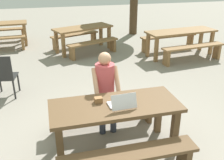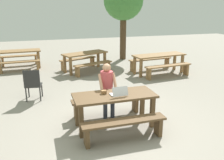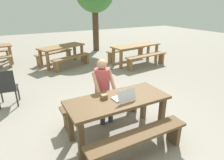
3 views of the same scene
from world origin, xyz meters
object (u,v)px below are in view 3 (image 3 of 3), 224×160
small_pouch (104,97)px  plastic_chair (6,88)px  picnic_table_distant (62,49)px  person_seated (103,87)px  laptop (124,97)px  picnic_table_rear (136,48)px  picnic_table_front (118,105)px

small_pouch → plastic_chair: 2.58m
picnic_table_distant → person_seated: bearing=-115.0°
laptop → person_seated: size_ratio=0.27×
plastic_chair → picnic_table_rear: size_ratio=0.42×
picnic_table_rear → picnic_table_distant: 2.96m
plastic_chair → picnic_table_distant: size_ratio=0.47×
picnic_table_rear → picnic_table_distant: bearing=150.0°
picnic_table_distant → small_pouch: bearing=-117.1°
picnic_table_front → small_pouch: (-0.21, 0.11, 0.16)m
small_pouch → picnic_table_rear: size_ratio=0.05×
small_pouch → person_seated: (0.22, 0.49, -0.04)m
plastic_chair → picnic_table_front: bearing=136.8°
small_pouch → picnic_table_rear: (3.24, 3.67, -0.16)m
picnic_table_front → laptop: bearing=-48.5°
picnic_table_front → picnic_table_rear: (3.03, 3.77, 0.00)m
laptop → person_seated: person_seated is taller
person_seated → laptop: bearing=-84.4°
picnic_table_rear → picnic_table_distant: picnic_table_distant is taller
laptop → picnic_table_distant: size_ratio=0.18×
person_seated → picnic_table_distant: person_seated is taller
picnic_table_front → small_pouch: 0.29m
picnic_table_front → picnic_table_distant: 4.97m
picnic_table_front → laptop: 0.21m
picnic_table_front → picnic_table_distant: size_ratio=0.91×
laptop → small_pouch: (-0.28, 0.19, -0.01)m
person_seated → plastic_chair: bearing=137.3°
person_seated → picnic_table_rear: size_ratio=0.60×
plastic_chair → person_seated: bearing=146.0°
picnic_table_front → picnic_table_distant: bearing=86.3°
plastic_chair → picnic_table_rear: bearing=-152.8°
laptop → small_pouch: 0.34m
picnic_table_front → picnic_table_rear: bearing=51.2°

